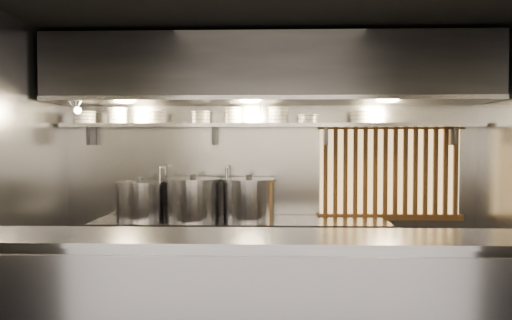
# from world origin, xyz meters

# --- Properties ---
(ceiling) EXTENTS (4.50, 4.50, 0.00)m
(ceiling) POSITION_xyz_m (0.00, 0.00, 2.80)
(ceiling) COLOR black
(ceiling) RESTS_ON wall_back
(wall_back) EXTENTS (4.50, 0.00, 4.50)m
(wall_back) POSITION_xyz_m (0.00, 1.50, 1.40)
(wall_back) COLOR gray
(wall_back) RESTS_ON floor
(cooking_bench) EXTENTS (3.00, 0.70, 0.90)m
(cooking_bench) POSITION_xyz_m (-0.30, 1.13, 0.45)
(cooking_bench) COLOR #9A9A9F
(cooking_bench) RESTS_ON floor
(bowl_shelf) EXTENTS (4.40, 0.34, 0.04)m
(bowl_shelf) POSITION_xyz_m (0.00, 1.32, 1.88)
(bowl_shelf) COLOR #9A9A9F
(bowl_shelf) RESTS_ON wall_back
(exhaust_hood) EXTENTS (4.40, 0.81, 0.65)m
(exhaust_hood) POSITION_xyz_m (0.00, 1.10, 2.42)
(exhaust_hood) COLOR #2D2D30
(exhaust_hood) RESTS_ON ceiling
(wood_screen) EXTENTS (1.56, 0.09, 1.04)m
(wood_screen) POSITION_xyz_m (1.30, 1.45, 1.38)
(wood_screen) COLOR #E7B968
(wood_screen) RESTS_ON wall_back
(faucet_left) EXTENTS (0.04, 0.30, 0.50)m
(faucet_left) POSITION_xyz_m (-1.15, 1.37, 1.31)
(faucet_left) COLOR silver
(faucet_left) RESTS_ON wall_back
(faucet_right) EXTENTS (0.04, 0.30, 0.50)m
(faucet_right) POSITION_xyz_m (-0.45, 1.37, 1.31)
(faucet_right) COLOR silver
(faucet_right) RESTS_ON wall_back
(heat_lamp) EXTENTS (0.25, 0.35, 0.20)m
(heat_lamp) POSITION_xyz_m (-1.90, 0.85, 2.07)
(heat_lamp) COLOR #9A9A9F
(heat_lamp) RESTS_ON exhaust_hood
(pendant_bulb) EXTENTS (0.09, 0.09, 0.19)m
(pendant_bulb) POSITION_xyz_m (-0.10, 1.20, 1.96)
(pendant_bulb) COLOR #2D2D30
(pendant_bulb) RESTS_ON exhaust_hood
(stock_pot_left) EXTENTS (0.61, 0.61, 0.47)m
(stock_pot_left) POSITION_xyz_m (-0.79, 1.12, 1.12)
(stock_pot_left) COLOR #9A9A9F
(stock_pot_left) RESTS_ON cooking_bench
(stock_pot_mid) EXTENTS (0.62, 0.62, 0.43)m
(stock_pot_mid) POSITION_xyz_m (-1.35, 1.17, 1.10)
(stock_pot_mid) COLOR #9A9A9F
(stock_pot_mid) RESTS_ON cooking_bench
(stock_pot_right) EXTENTS (0.64, 0.64, 0.46)m
(stock_pot_right) POSITION_xyz_m (-0.22, 1.17, 1.11)
(stock_pot_right) COLOR #9A9A9F
(stock_pot_right) RESTS_ON cooking_bench
(bowl_stack_0) EXTENTS (0.24, 0.24, 0.13)m
(bowl_stack_0) POSITION_xyz_m (-1.99, 1.32, 1.97)
(bowl_stack_0) COLOR white
(bowl_stack_0) RESTS_ON bowl_shelf
(bowl_stack_1) EXTENTS (0.22, 0.22, 0.17)m
(bowl_stack_1) POSITION_xyz_m (-1.63, 1.32, 1.98)
(bowl_stack_1) COLOR white
(bowl_stack_1) RESTS_ON bowl_shelf
(bowl_stack_2) EXTENTS (0.20, 0.20, 0.13)m
(bowl_stack_2) POSITION_xyz_m (-1.20, 1.32, 1.97)
(bowl_stack_2) COLOR white
(bowl_stack_2) RESTS_ON bowl_shelf
(bowl_stack_3) EXTENTS (0.21, 0.21, 0.13)m
(bowl_stack_3) POSITION_xyz_m (-0.73, 1.32, 1.97)
(bowl_stack_3) COLOR white
(bowl_stack_3) RESTS_ON bowl_shelf
(bowl_stack_4) EXTENTS (0.21, 0.21, 0.17)m
(bowl_stack_4) POSITION_xyz_m (-0.39, 1.32, 1.98)
(bowl_stack_4) COLOR white
(bowl_stack_4) RESTS_ON bowl_shelf
(bowl_stack_5) EXTENTS (0.23, 0.23, 0.17)m
(bowl_stack_5) POSITION_xyz_m (0.09, 1.32, 1.98)
(bowl_stack_5) COLOR white
(bowl_stack_5) RESTS_ON bowl_shelf
(bowl_stack_6) EXTENTS (0.22, 0.22, 0.09)m
(bowl_stack_6) POSITION_xyz_m (0.40, 1.32, 1.95)
(bowl_stack_6) COLOR white
(bowl_stack_6) RESTS_ON bowl_shelf
(bowl_stack_7) EXTENTS (0.22, 0.22, 0.13)m
(bowl_stack_7) POSITION_xyz_m (0.95, 1.32, 1.97)
(bowl_stack_7) COLOR white
(bowl_stack_7) RESTS_ON bowl_shelf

